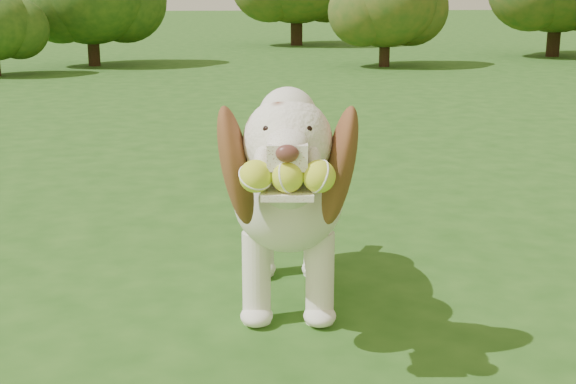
{
  "coord_description": "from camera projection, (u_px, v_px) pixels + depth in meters",
  "views": [
    {
      "loc": [
        -0.72,
        -2.96,
        1.14
      ],
      "look_at": [
        -0.48,
        -0.48,
        0.51
      ],
      "focal_mm": 50.0,
      "sensor_mm": 36.0,
      "label": 1
    }
  ],
  "objects": [
    {
      "name": "ground",
      "position": [
        395.0,
        283.0,
        3.2
      ],
      "size": [
        80.0,
        80.0,
        0.0
      ],
      "primitive_type": "plane",
      "color": "#224D16",
      "rests_on": "ground"
    },
    {
      "name": "dog",
      "position": [
        288.0,
        186.0,
        2.84
      ],
      "size": [
        0.52,
        1.33,
        0.86
      ],
      "rotation": [
        0.0,
        0.0,
        -0.1
      ],
      "color": "white",
      "rests_on": "ground"
    },
    {
      "name": "shrub_c",
      "position": [
        386.0,
        3.0,
        11.78
      ],
      "size": [
        1.52,
        1.52,
        1.58
      ],
      "color": "#382314",
      "rests_on": "ground"
    }
  ]
}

